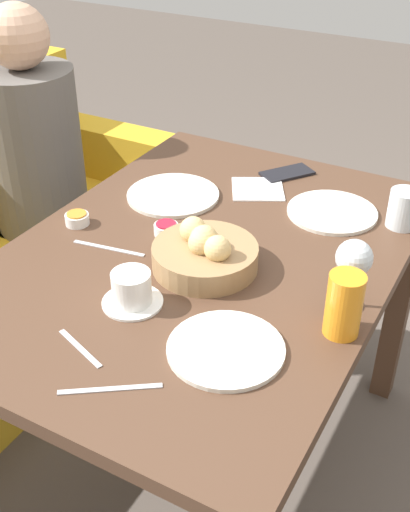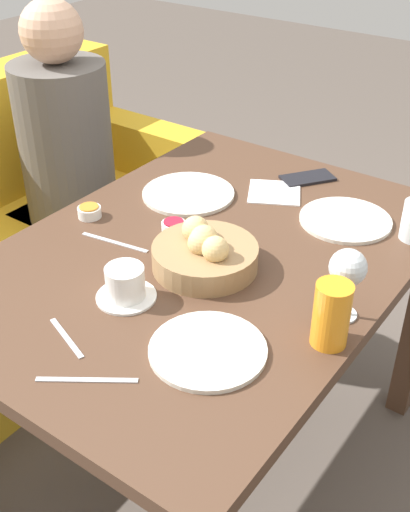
# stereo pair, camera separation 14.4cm
# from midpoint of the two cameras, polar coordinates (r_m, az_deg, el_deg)

# --- Properties ---
(ground_plane) EXTENTS (10.00, 10.00, 0.00)m
(ground_plane) POSITION_cam_midpoint_polar(r_m,az_deg,el_deg) (2.03, -2.21, -17.87)
(ground_plane) COLOR #564C44
(dining_table) EXTENTS (1.21, 0.86, 0.76)m
(dining_table) POSITION_cam_midpoint_polar(r_m,az_deg,el_deg) (1.58, -2.70, -2.97)
(dining_table) COLOR #4C3323
(dining_table) RESTS_ON ground_plane
(seated_person) EXTENTS (0.31, 0.40, 1.18)m
(seated_person) POSITION_cam_midpoint_polar(r_m,az_deg,el_deg) (2.30, -15.94, 4.12)
(seated_person) COLOR #23232D
(seated_person) RESTS_ON ground_plane
(bread_basket) EXTENTS (0.24, 0.24, 0.11)m
(bread_basket) POSITION_cam_midpoint_polar(r_m,az_deg,el_deg) (1.44, -2.90, 0.17)
(bread_basket) COLOR #99754C
(bread_basket) RESTS_ON dining_table
(plate_near_left) EXTENTS (0.23, 0.23, 0.01)m
(plate_near_left) POSITION_cam_midpoint_polar(r_m,az_deg,el_deg) (1.23, -1.53, -8.39)
(plate_near_left) COLOR silver
(plate_near_left) RESTS_ON dining_table
(plate_near_right) EXTENTS (0.23, 0.23, 0.01)m
(plate_near_right) POSITION_cam_midpoint_polar(r_m,az_deg,el_deg) (1.69, 8.84, 3.82)
(plate_near_right) COLOR silver
(plate_near_right) RESTS_ON dining_table
(plate_far_center) EXTENTS (0.25, 0.25, 0.01)m
(plate_far_center) POSITION_cam_midpoint_polar(r_m,az_deg,el_deg) (1.76, -5.22, 5.37)
(plate_far_center) COLOR silver
(plate_far_center) RESTS_ON dining_table
(juice_glass) EXTENTS (0.07, 0.07, 0.13)m
(juice_glass) POSITION_cam_midpoint_polar(r_m,az_deg,el_deg) (1.25, 9.05, -4.43)
(juice_glass) COLOR orange
(juice_glass) RESTS_ON dining_table
(water_tumbler) EXTENTS (0.08, 0.08, 0.10)m
(water_tumbler) POSITION_cam_midpoint_polar(r_m,az_deg,el_deg) (1.65, 14.89, 4.01)
(water_tumbler) COLOR silver
(water_tumbler) RESTS_ON dining_table
(wine_glass) EXTENTS (0.08, 0.08, 0.16)m
(wine_glass) POSITION_cam_midpoint_polar(r_m,az_deg,el_deg) (1.30, 10.04, -0.48)
(wine_glass) COLOR silver
(wine_glass) RESTS_ON dining_table
(coffee_cup) EXTENTS (0.13, 0.13, 0.08)m
(coffee_cup) POSITION_cam_midpoint_polar(r_m,az_deg,el_deg) (1.35, -9.60, -3.10)
(coffee_cup) COLOR white
(coffee_cup) RESTS_ON dining_table
(jam_bowl_berry) EXTENTS (0.06, 0.06, 0.03)m
(jam_bowl_berry) POSITION_cam_midpoint_polar(r_m,az_deg,el_deg) (1.58, -6.09, 2.33)
(jam_bowl_berry) COLOR white
(jam_bowl_berry) RESTS_ON dining_table
(jam_bowl_honey) EXTENTS (0.06, 0.06, 0.03)m
(jam_bowl_honey) POSITION_cam_midpoint_polar(r_m,az_deg,el_deg) (1.66, -13.76, 3.16)
(jam_bowl_honey) COLOR white
(jam_bowl_honey) RESTS_ON dining_table
(fork_silver) EXTENTS (0.11, 0.16, 0.00)m
(fork_silver) POSITION_cam_midpoint_polar(r_m,az_deg,el_deg) (1.18, -11.98, -11.64)
(fork_silver) COLOR #B7B7BC
(fork_silver) RESTS_ON dining_table
(knife_silver) EXTENTS (0.04, 0.19, 0.00)m
(knife_silver) POSITION_cam_midpoint_polar(r_m,az_deg,el_deg) (1.55, -11.21, 0.59)
(knife_silver) COLOR #B7B7BC
(knife_silver) RESTS_ON dining_table
(spoon_coffee) EXTENTS (0.06, 0.13, 0.00)m
(spoon_coffee) POSITION_cam_midpoint_polar(r_m,az_deg,el_deg) (1.28, -14.28, -8.07)
(spoon_coffee) COLOR #B7B7BC
(spoon_coffee) RESTS_ON dining_table
(napkin) EXTENTS (0.19, 0.19, 0.00)m
(napkin) POSITION_cam_midpoint_polar(r_m,az_deg,el_deg) (1.79, 2.40, 5.91)
(napkin) COLOR white
(napkin) RESTS_ON dining_table
(cell_phone) EXTENTS (0.17, 0.15, 0.01)m
(cell_phone) POSITION_cam_midpoint_polar(r_m,az_deg,el_deg) (1.88, 5.12, 7.28)
(cell_phone) COLOR black
(cell_phone) RESTS_ON dining_table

